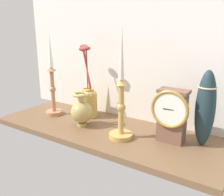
{
  "coord_description": "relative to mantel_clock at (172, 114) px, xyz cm",
  "views": [
    {
      "loc": [
        55.66,
        -79.93,
        40.79
      ],
      "look_at": [
        3.65,
        0.0,
        14.0
      ],
      "focal_mm": 39.2,
      "sensor_mm": 36.0,
      "label": 1
    }
  ],
  "objects": [
    {
      "name": "candlestick_tall_center",
      "position": [
        -17.28,
        -7.21,
        2.18
      ],
      "size": [
        9.29,
        9.29,
        42.95
      ],
      "color": "tan",
      "rests_on": "ground_plane"
    },
    {
      "name": "back_wall",
      "position": [
        -27.9,
        15.67,
        21.65
      ],
      "size": [
        120.0,
        2.0,
        65.0
      ],
      "primitive_type": "cube",
      "color": "silver",
      "rests_on": "ground_plane"
    },
    {
      "name": "mantel_clock",
      "position": [
        0.0,
        0.0,
        0.0
      ],
      "size": [
        14.07,
        7.33,
        20.54
      ],
      "color": "brown",
      "rests_on": "ground_plane"
    },
    {
      "name": "brass_vase_jar",
      "position": [
        -43.24,
        5.1,
        -1.93
      ],
      "size": [
        9.11,
        8.85,
        34.19
      ],
      "color": "tan",
      "rests_on": "ground_plane"
    },
    {
      "name": "brass_vase_bulbous",
      "position": [
        -37.89,
        -5.98,
        -3.98
      ],
      "size": [
        9.48,
        9.48,
        14.85
      ],
      "color": "tan",
      "rests_on": "ground_plane"
    },
    {
      "name": "candlestick_tall_left",
      "position": [
        -59.22,
        -1.91,
        3.54
      ],
      "size": [
        8.12,
        8.12,
        39.46
      ],
      "color": "#B17B55",
      "rests_on": "ground_plane"
    },
    {
      "name": "ground_plane",
      "position": [
        -27.9,
        -2.83,
        -12.05
      ],
      "size": [
        100.0,
        36.0,
        2.4
      ],
      "primitive_type": "cube",
      "color": "brown"
    },
    {
      "name": "tall_ceramic_vase",
      "position": [
        10.72,
        3.72,
        3.16
      ],
      "size": [
        6.89,
        6.89,
        27.74
      ],
      "color": "#1F353B",
      "rests_on": "ground_plane"
    }
  ]
}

